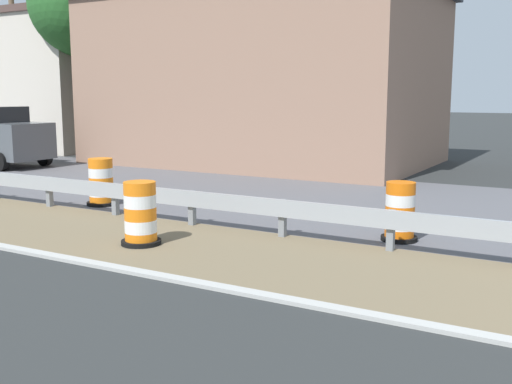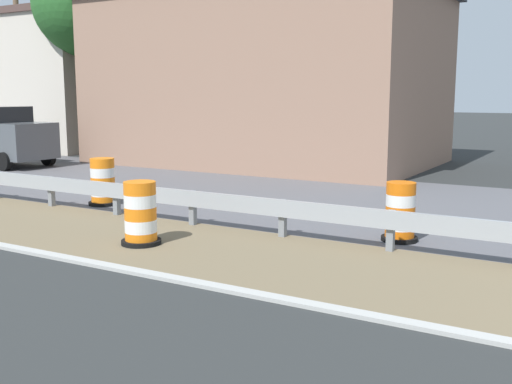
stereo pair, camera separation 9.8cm
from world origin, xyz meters
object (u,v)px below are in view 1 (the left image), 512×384
at_px(utility_pole_near, 320,29).
at_px(utility_pole_mid, 14,44).
at_px(traffic_barrel_nearest, 400,214).
at_px(traffic_barrel_mid, 101,184).
at_px(traffic_barrel_close, 140,216).

relative_size(utility_pole_near, utility_pole_mid, 0.97).
distance_m(traffic_barrel_nearest, traffic_barrel_mid, 7.18).
bearing_deg(utility_pole_mid, traffic_barrel_mid, -122.49).
height_order(traffic_barrel_mid, utility_pole_mid, utility_pole_mid).
relative_size(traffic_barrel_close, utility_pole_mid, 0.12).
xyz_separation_m(utility_pole_near, utility_pole_mid, (0.57, 15.09, 0.16)).
bearing_deg(utility_pole_near, traffic_barrel_close, -173.46).
xyz_separation_m(traffic_barrel_close, traffic_barrel_mid, (2.50, 3.33, -0.00)).
relative_size(traffic_barrel_nearest, utility_pole_mid, 0.12).
bearing_deg(traffic_barrel_mid, utility_pole_mid, 57.51).
bearing_deg(utility_pole_mid, traffic_barrel_close, -123.43).
height_order(traffic_barrel_mid, utility_pole_near, utility_pole_near).
height_order(traffic_barrel_nearest, utility_pole_near, utility_pole_near).
bearing_deg(traffic_barrel_close, traffic_barrel_mid, 53.12).
bearing_deg(traffic_barrel_close, utility_pole_mid, 56.57).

